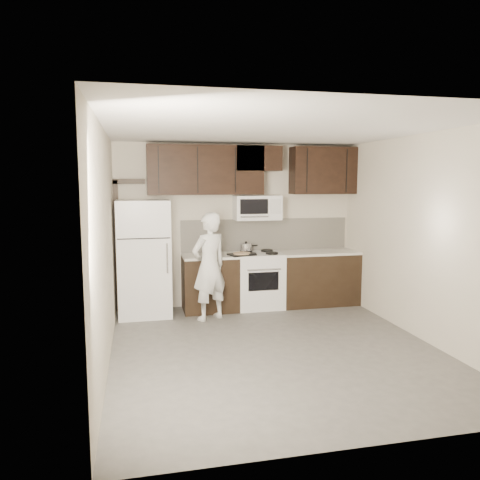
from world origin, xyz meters
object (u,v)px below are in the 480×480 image
object	(u,v)px
refrigerator	(144,258)
stove	(259,280)
person	(209,266)
microwave	(257,208)

from	to	relation	value
refrigerator	stove	bearing A→B (deg)	1.51
stove	person	world-z (taller)	person
refrigerator	person	xyz separation A→B (m)	(0.95, -0.45, -0.08)
stove	person	bearing A→B (deg)	-150.84
microwave	refrigerator	distance (m)	2.00
stove	refrigerator	world-z (taller)	refrigerator
person	stove	bearing A→B (deg)	-178.81
microwave	person	size ratio (longest dim) A/B	0.47
refrigerator	person	world-z (taller)	refrigerator
stove	person	distance (m)	1.09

